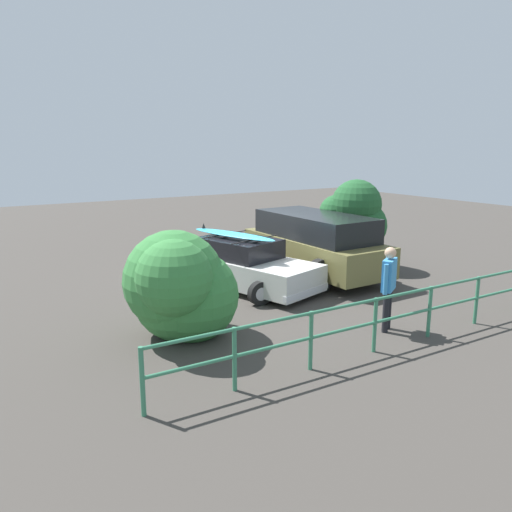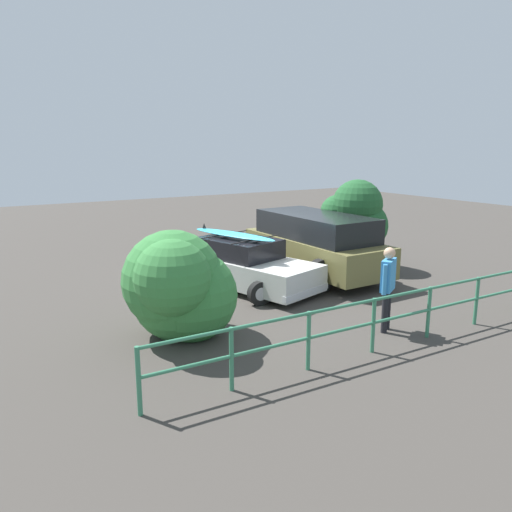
# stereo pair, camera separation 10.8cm
# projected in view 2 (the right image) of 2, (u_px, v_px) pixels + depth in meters

# --- Properties ---
(ground_plane) EXTENTS (44.00, 44.00, 0.02)m
(ground_plane) POSITION_uv_depth(u_px,v_px,m) (259.00, 280.00, 13.67)
(ground_plane) COLOR #423D38
(ground_plane) RESTS_ON ground
(sedan_car) EXTENTS (2.82, 4.41, 1.56)m
(sedan_car) POSITION_uv_depth(u_px,v_px,m) (243.00, 264.00, 12.87)
(sedan_car) COLOR silver
(sedan_car) RESTS_ON ground
(suv_car) EXTENTS (2.71, 4.83, 1.75)m
(suv_car) POSITION_uv_depth(u_px,v_px,m) (315.00, 243.00, 14.03)
(suv_car) COLOR brown
(suv_car) RESTS_ON ground
(person_bystander) EXTENTS (0.58, 0.41, 1.70)m
(person_bystander) POSITION_uv_depth(u_px,v_px,m) (388.00, 281.00, 9.73)
(person_bystander) COLOR black
(person_bystander) RESTS_ON ground
(railing_fence) EXTENTS (9.96, 0.27, 1.01)m
(railing_fence) POSITION_uv_depth(u_px,v_px,m) (403.00, 310.00, 9.13)
(railing_fence) COLOR #387F5B
(railing_fence) RESTS_ON ground
(bush_near_left) EXTENTS (2.16, 2.20, 2.18)m
(bush_near_left) POSITION_uv_depth(u_px,v_px,m) (179.00, 288.00, 9.42)
(bush_near_left) COLOR #4C3828
(bush_near_left) RESTS_ON ground
(bush_near_right) EXTENTS (1.81, 1.82, 2.64)m
(bush_near_right) POSITION_uv_depth(u_px,v_px,m) (357.00, 218.00, 14.89)
(bush_near_right) COLOR #4C3828
(bush_near_right) RESTS_ON ground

